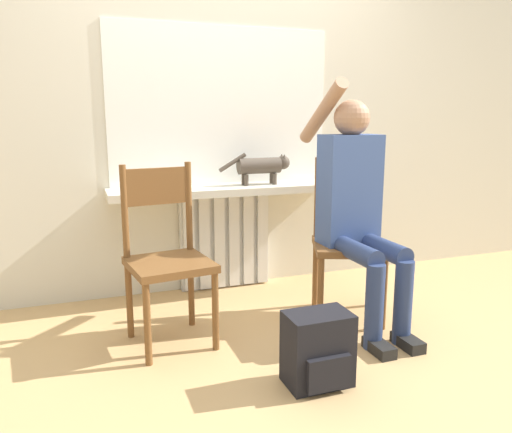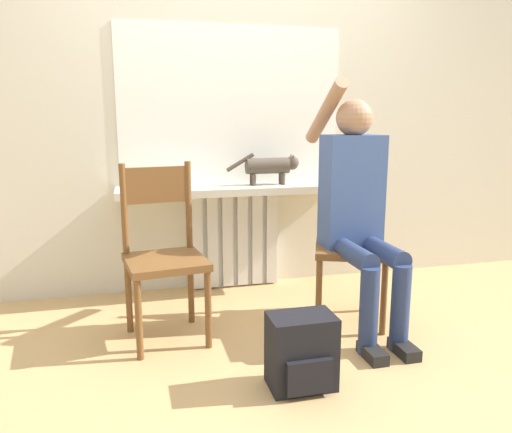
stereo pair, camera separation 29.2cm
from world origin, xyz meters
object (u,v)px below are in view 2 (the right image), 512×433
object	(u,v)px
cat	(271,166)
backpack	(302,352)
chair_right	(351,240)
chair_left	(163,252)
person	(358,203)

from	to	relation	value
cat	backpack	bearing A→B (deg)	-99.91
chair_right	cat	size ratio (longest dim) A/B	1.88
cat	backpack	world-z (taller)	cat
chair_left	person	xyz separation A→B (m)	(1.09, -0.11, 0.24)
chair_left	chair_right	distance (m)	1.11
chair_right	backpack	bearing A→B (deg)	-106.37
cat	chair_right	bearing A→B (deg)	-63.06
person	cat	distance (m)	0.81
cat	backpack	size ratio (longest dim) A/B	1.50
cat	backpack	distance (m)	1.52
chair_right	cat	distance (m)	0.81
chair_left	cat	world-z (taller)	cat
person	cat	xyz separation A→B (m)	(-0.30, 0.74, 0.15)
chair_right	cat	bearing A→B (deg)	138.88
chair_left	backpack	size ratio (longest dim) A/B	2.82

